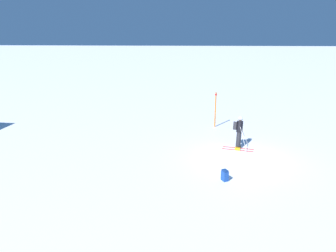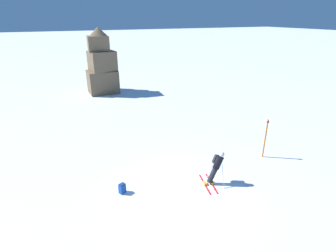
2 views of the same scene
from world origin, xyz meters
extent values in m
plane|color=white|center=(0.00, 0.00, 0.00)|extent=(300.00, 300.00, 0.00)
cube|color=red|center=(1.27, 0.04, 0.01)|extent=(0.49, 1.70, 0.01)
cube|color=red|center=(1.62, -0.04, 0.01)|extent=(0.49, 1.70, 0.01)
cube|color=orange|center=(1.27, 0.04, 0.07)|extent=(0.20, 0.30, 0.12)
cube|color=orange|center=(1.62, -0.04, 0.07)|extent=(0.20, 0.30, 0.12)
cylinder|color=black|center=(1.62, -0.04, 0.51)|extent=(0.56, 0.37, 0.85)
cylinder|color=black|center=(1.86, -0.10, 1.19)|extent=(0.60, 0.45, 0.71)
sphere|color=tan|center=(2.00, -0.13, 1.59)|extent=(0.34, 0.29, 0.29)
sphere|color=silver|center=(2.01, -0.13, 1.62)|extent=(0.39, 0.33, 0.34)
cube|color=black|center=(1.93, 0.15, 1.22)|extent=(0.44, 0.27, 0.51)
cylinder|color=#B7B7BC|center=(1.17, -0.24, 0.62)|extent=(0.96, 0.32, 1.25)
cylinder|color=#B7B7BC|center=(1.98, -0.44, 0.54)|extent=(0.14, 0.51, 1.09)
cube|color=#194293|center=(-2.65, 1.12, 0.22)|extent=(0.37, 0.33, 0.44)
cube|color=navy|center=(-2.65, 1.12, 0.47)|extent=(0.33, 0.30, 0.06)
cylinder|color=orange|center=(5.88, 0.97, 1.20)|extent=(0.08, 0.08, 2.39)
cylinder|color=red|center=(5.88, 0.97, 2.24)|extent=(0.13, 0.13, 0.10)
camera|label=1|loc=(-15.88, 2.68, 6.22)|focal=35.00mm
camera|label=2|loc=(-4.97, -9.07, 7.78)|focal=28.00mm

